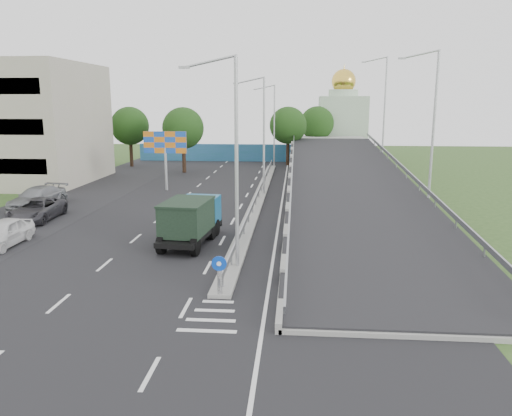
# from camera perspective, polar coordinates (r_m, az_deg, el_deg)

# --- Properties ---
(ground) EXTENTS (160.00, 160.00, 0.00)m
(ground) POSITION_cam_1_polar(r_m,az_deg,el_deg) (19.53, -5.14, -12.62)
(ground) COLOR #2D4C1E
(ground) RESTS_ON ground
(road_surface) EXTENTS (26.00, 90.00, 0.04)m
(road_surface) POSITION_cam_1_polar(r_m,az_deg,el_deg) (38.84, -4.56, -0.12)
(road_surface) COLOR black
(road_surface) RESTS_ON ground
(parking_strip) EXTENTS (8.00, 90.00, 0.05)m
(parking_strip) POSITION_cam_1_polar(r_m,az_deg,el_deg) (42.86, -21.98, 0.18)
(parking_strip) COLOR black
(parking_strip) RESTS_ON ground
(median) EXTENTS (1.00, 44.00, 0.20)m
(median) POSITION_cam_1_polar(r_m,az_deg,el_deg) (42.37, 0.31, 1.07)
(median) COLOR gray
(median) RESTS_ON ground
(overpass_ramp) EXTENTS (10.00, 50.00, 3.50)m
(overpass_ramp) POSITION_cam_1_polar(r_m,az_deg,el_deg) (42.20, 10.54, 3.10)
(overpass_ramp) COLOR gray
(overpass_ramp) RESTS_ON ground
(median_guardrail) EXTENTS (0.09, 44.00, 0.71)m
(median_guardrail) POSITION_cam_1_polar(r_m,az_deg,el_deg) (42.25, 0.31, 1.94)
(median_guardrail) COLOR gray
(median_guardrail) RESTS_ON median
(sign_bollard) EXTENTS (0.64, 0.23, 1.67)m
(sign_bollard) POSITION_cam_1_polar(r_m,az_deg,el_deg) (21.13, -4.20, -7.64)
(sign_bollard) COLOR black
(sign_bollard) RESTS_ON median
(lamp_post_near) EXTENTS (2.74, 0.18, 10.08)m
(lamp_post_near) POSITION_cam_1_polar(r_m,az_deg,el_deg) (23.79, -2.70, 6.40)
(lamp_post_near) COLOR #B2B5B7
(lamp_post_near) RESTS_ON median
(lamp_post_mid) EXTENTS (2.74, 0.18, 10.08)m
(lamp_post_mid) POSITION_cam_1_polar(r_m,az_deg,el_deg) (43.65, 0.66, 8.95)
(lamp_post_mid) COLOR #B2B5B7
(lamp_post_mid) RESTS_ON median
(lamp_post_far) EXTENTS (2.74, 0.18, 10.08)m
(lamp_post_far) POSITION_cam_1_polar(r_m,az_deg,el_deg) (63.60, 1.93, 9.89)
(lamp_post_far) COLOR #B2B5B7
(lamp_post_far) RESTS_ON median
(blue_wall) EXTENTS (30.00, 0.50, 2.40)m
(blue_wall) POSITION_cam_1_polar(r_m,az_deg,el_deg) (70.19, -1.23, 6.32)
(blue_wall) COLOR #22657D
(blue_wall) RESTS_ON ground
(church) EXTENTS (7.00, 7.00, 13.80)m
(church) POSITION_cam_1_polar(r_m,az_deg,el_deg) (77.84, 9.83, 9.74)
(church) COLOR #B2CCAD
(church) RESTS_ON ground
(billboard) EXTENTS (4.00, 0.24, 5.50)m
(billboard) POSITION_cam_1_polar(r_m,az_deg,el_deg) (47.24, -10.35, 7.01)
(billboard) COLOR #B2B5B7
(billboard) RESTS_ON ground
(tree_left_mid) EXTENTS (4.80, 4.80, 7.60)m
(tree_left_mid) POSITION_cam_1_polar(r_m,az_deg,el_deg) (59.04, -8.33, 9.00)
(tree_left_mid) COLOR black
(tree_left_mid) RESTS_ON ground
(tree_median_far) EXTENTS (4.80, 4.80, 7.60)m
(tree_median_far) POSITION_cam_1_polar(r_m,az_deg,el_deg) (65.56, 3.69, 9.39)
(tree_median_far) COLOR black
(tree_median_far) RESTS_ON ground
(tree_left_far) EXTENTS (4.80, 4.80, 7.60)m
(tree_left_far) POSITION_cam_1_polar(r_m,az_deg,el_deg) (66.03, -14.22, 9.07)
(tree_left_far) COLOR black
(tree_left_far) RESTS_ON ground
(tree_ramp_far) EXTENTS (4.80, 4.80, 7.60)m
(tree_ramp_far) POSITION_cam_1_polar(r_m,az_deg,el_deg) (72.60, 6.99, 9.57)
(tree_ramp_far) COLOR black
(tree_ramp_far) RESTS_ON ground
(dump_truck) EXTENTS (2.84, 6.28, 2.68)m
(dump_truck) POSITION_cam_1_polar(r_m,az_deg,el_deg) (29.31, -7.43, -1.19)
(dump_truck) COLOR black
(dump_truck) RESTS_ON ground
(parked_car_a) EXTENTS (1.85, 4.58, 1.56)m
(parked_car_a) POSITION_cam_1_polar(r_m,az_deg,el_deg) (32.09, -26.98, -2.57)
(parked_car_a) COLOR silver
(parked_car_a) RESTS_ON ground
(parked_car_c) EXTENTS (2.75, 5.52, 1.50)m
(parked_car_c) POSITION_cam_1_polar(r_m,az_deg,el_deg) (38.13, -23.78, -0.19)
(parked_car_c) COLOR #343338
(parked_car_c) RESTS_ON ground
(parked_car_d) EXTENTS (3.00, 5.94, 1.65)m
(parked_car_d) POSITION_cam_1_polar(r_m,az_deg,el_deg) (42.38, -23.73, 1.06)
(parked_car_d) COLOR gray
(parked_car_d) RESTS_ON ground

